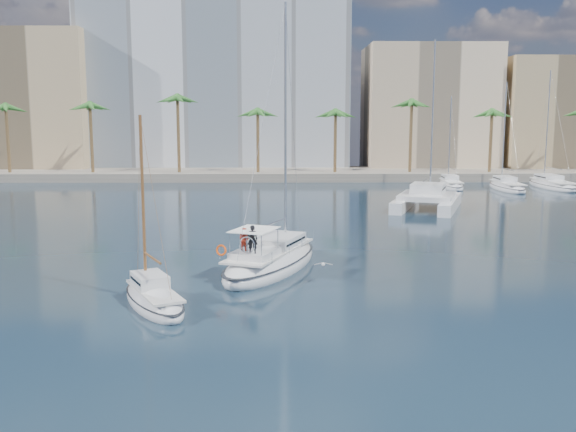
{
  "coord_description": "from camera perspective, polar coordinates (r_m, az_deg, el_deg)",
  "views": [
    {
      "loc": [
        -1.74,
        -33.98,
        9.03
      ],
      "look_at": [
        -1.31,
        1.5,
        3.51
      ],
      "focal_mm": 40.0,
      "sensor_mm": 36.0,
      "label": 1
    }
  ],
  "objects": [
    {
      "name": "palm_centre",
      "position": [
        91.0,
        0.41,
        9.63
      ],
      "size": [
        3.6,
        3.6,
        12.3
      ],
      "color": "brown",
      "rests_on": "ground"
    },
    {
      "name": "quay",
      "position": [
        95.37,
        0.35,
        3.78
      ],
      "size": [
        120.0,
        14.0,
        1.2
      ],
      "primitive_type": "cube",
      "color": "gray",
      "rests_on": "ground"
    },
    {
      "name": "catamaran",
      "position": [
        64.73,
        12.29,
        1.63
      ],
      "size": [
        9.15,
        12.47,
        16.46
      ],
      "rotation": [
        0.0,
        0.0,
        -0.35
      ],
      "color": "silver",
      "rests_on": "ground"
    },
    {
      "name": "palm_right",
      "position": [
        97.75,
        21.02,
        9.0
      ],
      "size": [
        3.6,
        3.6,
        12.3
      ],
      "color": "brown",
      "rests_on": "ground"
    },
    {
      "name": "palm_left",
      "position": [
        96.53,
        -20.48,
        9.04
      ],
      "size": [
        3.6,
        3.6,
        12.3
      ],
      "color": "brown",
      "rests_on": "ground"
    },
    {
      "name": "moored_yacht_a",
      "position": [
        84.33,
        14.26,
        2.43
      ],
      "size": [
        3.37,
        9.52,
        11.9
      ],
      "primitive_type": null,
      "rotation": [
        0.0,
        0.0,
        -0.07
      ],
      "color": "silver",
      "rests_on": "ground"
    },
    {
      "name": "small_sloop",
      "position": [
        31.65,
        -11.85,
        -7.21
      ],
      "size": [
        4.92,
        6.94,
        9.66
      ],
      "rotation": [
        0.0,
        0.0,
        0.47
      ],
      "color": "silver",
      "rests_on": "ground"
    },
    {
      "name": "ground",
      "position": [
        35.2,
        2.17,
        -6.03
      ],
      "size": [
        160.0,
        160.0,
        0.0
      ],
      "primitive_type": "plane",
      "color": "black",
      "rests_on": "ground"
    },
    {
      "name": "moored_yacht_c",
      "position": [
        88.58,
        22.42,
        2.33
      ],
      "size": [
        3.98,
        12.33,
        15.54
      ],
      "primitive_type": null,
      "rotation": [
        0.0,
        0.0,
        0.03
      ],
      "color": "silver",
      "rests_on": "ground"
    },
    {
      "name": "building_tan_left",
      "position": [
        110.58,
        -22.35,
        9.21
      ],
      "size": [
        22.0,
        14.0,
        22.0
      ],
      "primitive_type": "cube",
      "color": "tan",
      "rests_on": "ground"
    },
    {
      "name": "main_sloop",
      "position": [
        38.25,
        -1.51,
        -4.02
      ],
      "size": [
        7.45,
        11.66,
        16.55
      ],
      "rotation": [
        0.0,
        0.0,
        -0.38
      ],
      "color": "silver",
      "rests_on": "ground"
    },
    {
      "name": "seagull",
      "position": [
        35.09,
        3.15,
        -4.3
      ],
      "size": [
        1.02,
        0.44,
        0.19
      ],
      "color": "silver",
      "rests_on": "ground"
    },
    {
      "name": "moored_yacht_b",
      "position": [
        84.36,
        18.88,
        2.23
      ],
      "size": [
        3.32,
        10.83,
        13.72
      ],
      "primitive_type": null,
      "rotation": [
        0.0,
        0.0,
        -0.02
      ],
      "color": "silver",
      "rests_on": "ground"
    },
    {
      "name": "building_modern",
      "position": [
        107.58,
        -6.29,
        11.44
      ],
      "size": [
        42.0,
        16.0,
        28.0
      ],
      "primitive_type": "cube",
      "color": "silver",
      "rests_on": "ground"
    },
    {
      "name": "building_tan_right",
      "position": [
        110.96,
        22.76,
        8.15
      ],
      "size": [
        18.0,
        12.0,
        18.0
      ],
      "primitive_type": "cube",
      "color": "tan",
      "rests_on": "ground"
    },
    {
      "name": "building_beige",
      "position": [
        106.66,
        12.33,
        9.17
      ],
      "size": [
        20.0,
        14.0,
        20.0
      ],
      "primitive_type": "cube",
      "color": "beige",
      "rests_on": "ground"
    }
  ]
}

